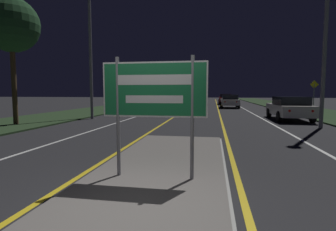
% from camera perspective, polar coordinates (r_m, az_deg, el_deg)
% --- Properties ---
extents(ground_plane, '(160.00, 160.00, 0.00)m').
position_cam_1_polar(ground_plane, '(3.90, -7.80, -20.87)').
color(ground_plane, '#232326').
extents(median_island, '(2.77, 9.39, 0.10)m').
position_cam_1_polar(median_island, '(5.13, -2.94, -13.81)').
color(median_island, '#999993').
rests_on(median_island, ground_plane).
extents(verge_left, '(5.00, 100.00, 0.08)m').
position_cam_1_polar(verge_left, '(25.67, -14.54, 1.23)').
color(verge_left, '#23381E').
rests_on(verge_left, ground_plane).
extents(verge_right, '(5.00, 100.00, 0.08)m').
position_cam_1_polar(verge_right, '(24.86, 29.59, 0.60)').
color(verge_right, '#23381E').
rests_on(verge_right, ground_plane).
extents(centre_line_yellow_left, '(0.12, 70.00, 0.01)m').
position_cam_1_polar(centre_line_yellow_left, '(28.51, 4.47, 1.68)').
color(centre_line_yellow_left, gold).
rests_on(centre_line_yellow_left, ground_plane).
extents(centre_line_yellow_right, '(0.12, 70.00, 0.01)m').
position_cam_1_polar(centre_line_yellow_right, '(28.39, 10.80, 1.59)').
color(centre_line_yellow_right, gold).
rests_on(centre_line_yellow_right, ground_plane).
extents(lane_line_white_left, '(0.12, 70.00, 0.01)m').
position_cam_1_polar(lane_line_white_left, '(28.87, -0.73, 1.73)').
color(lane_line_white_left, silver).
rests_on(lane_line_white_left, ground_plane).
extents(lane_line_white_right, '(0.12, 70.00, 0.01)m').
position_cam_1_polar(lane_line_white_right, '(28.56, 16.08, 1.50)').
color(lane_line_white_right, silver).
rests_on(lane_line_white_right, ground_plane).
extents(edge_line_white_left, '(0.10, 70.00, 0.01)m').
position_cam_1_polar(edge_line_white_left, '(29.57, -6.46, 1.78)').
color(edge_line_white_left, silver).
rests_on(edge_line_white_left, ground_plane).
extents(edge_line_white_right, '(0.10, 70.00, 0.01)m').
position_cam_1_polar(edge_line_white_right, '(29.04, 21.98, 1.38)').
color(edge_line_white_right, silver).
rests_on(edge_line_white_right, ground_plane).
extents(highway_sign, '(1.96, 0.07, 2.26)m').
position_cam_1_polar(highway_sign, '(4.85, -3.04, 4.60)').
color(highway_sign, gray).
rests_on(highway_sign, median_island).
extents(streetlight_left_near, '(0.48, 0.48, 8.90)m').
position_cam_1_polar(streetlight_left_near, '(17.77, -16.63, 17.25)').
color(streetlight_left_near, gray).
rests_on(streetlight_left_near, ground_plane).
extents(streetlight_right_near, '(0.45, 0.45, 9.19)m').
position_cam_1_polar(streetlight_right_near, '(14.81, 31.29, 19.28)').
color(streetlight_right_near, gray).
rests_on(streetlight_right_near, ground_plane).
extents(car_receding_0, '(1.99, 4.58, 1.43)m').
position_cam_1_polar(car_receding_0, '(17.67, 24.91, 1.55)').
color(car_receding_0, silver).
rests_on(car_receding_0, ground_plane).
extents(car_receding_1, '(1.96, 4.06, 1.44)m').
position_cam_1_polar(car_receding_1, '(29.12, 13.27, 3.13)').
color(car_receding_1, silver).
rests_on(car_receding_1, ground_plane).
extents(car_receding_2, '(1.87, 4.35, 1.46)m').
position_cam_1_polar(car_receding_2, '(37.52, 12.38, 3.57)').
color(car_receding_2, maroon).
rests_on(car_receding_2, ground_plane).
extents(car_approaching_0, '(1.92, 4.49, 1.31)m').
position_cam_1_polar(car_approaching_0, '(20.66, -0.18, 2.34)').
color(car_approaching_0, navy).
rests_on(car_approaching_0, ground_plane).
extents(car_approaching_1, '(1.92, 4.20, 1.37)m').
position_cam_1_polar(car_approaching_1, '(35.96, -1.48, 3.56)').
color(car_approaching_1, navy).
rests_on(car_approaching_1, ground_plane).
extents(car_approaching_2, '(1.95, 4.44, 1.49)m').
position_cam_1_polar(car_approaching_2, '(46.87, 5.67, 3.95)').
color(car_approaching_2, navy).
rests_on(car_approaching_2, ground_plane).
extents(warning_sign, '(0.60, 0.06, 2.48)m').
position_cam_1_polar(warning_sign, '(22.27, 29.17, 4.13)').
color(warning_sign, gray).
rests_on(warning_sign, verge_right).
extents(roadside_palm_left, '(2.69, 2.69, 6.29)m').
position_cam_1_polar(roadside_palm_left, '(15.72, -31.00, 16.47)').
color(roadside_palm_left, '#4C3823').
rests_on(roadside_palm_left, verge_left).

